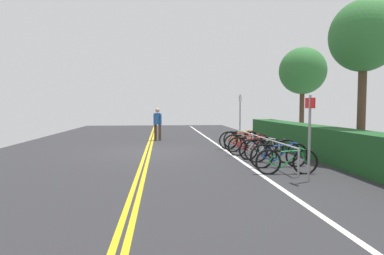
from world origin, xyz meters
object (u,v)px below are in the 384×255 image
object	(u,v)px
bicycle_5	(271,151)
sign_post_near	(240,114)
bicycle_0	(240,139)
pedestrian	(158,122)
bicycle_6	(279,155)
bicycle_2	(247,143)
sign_post_far	(310,129)
bicycle_3	(252,146)
tree_mid	(364,37)
tree_near_left	(303,71)
bicycle_4	(262,149)
bicycle_1	(240,140)
bike_rack	(258,141)
bicycle_7	(287,162)

from	to	relation	value
bicycle_5	sign_post_near	world-z (taller)	sign_post_near
bicycle_0	pedestrian	distance (m)	4.77
bicycle_6	pedestrian	xyz separation A→B (m)	(-8.00, -3.57, 0.61)
bicycle_2	sign_post_far	size ratio (longest dim) A/B	0.89
bicycle_3	tree_mid	xyz separation A→B (m)	(1.53, 3.15, 3.60)
bicycle_2	bicycle_3	size ratio (longest dim) A/B	1.02
bicycle_0	sign_post_near	world-z (taller)	sign_post_near
sign_post_near	tree_near_left	bearing A→B (deg)	117.85
bicycle_6	sign_post_near	size ratio (longest dim) A/B	0.78
bicycle_4	bicycle_5	world-z (taller)	bicycle_5
bicycle_1	sign_post_far	world-z (taller)	sign_post_far
bicycle_4	bicycle_5	bearing A→B (deg)	7.37
bicycle_0	bicycle_2	bearing A→B (deg)	-4.21
bicycle_1	bicycle_2	distance (m)	0.72
bicycle_6	pedestrian	world-z (taller)	pedestrian
bicycle_4	bicycle_6	world-z (taller)	bicycle_6
bicycle_3	sign_post_near	xyz separation A→B (m)	(-3.63, 0.42, 1.05)
bicycle_3	pedestrian	xyz separation A→B (m)	(-5.57, -3.42, 0.62)
bicycle_3	pedestrian	bearing A→B (deg)	-148.46
bicycle_2	sign_post_far	bearing A→B (deg)	1.07
bike_rack	bicycle_1	distance (m)	2.07
bicycle_2	bicycle_4	xyz separation A→B (m)	(1.83, 0.03, -0.00)
bicycle_0	tree_near_left	size ratio (longest dim) A/B	0.33
bicycle_4	bicycle_6	distance (m)	1.56
bicycle_2	tree_near_left	xyz separation A→B (m)	(-4.70, 4.20, 3.28)
bicycle_3	bicycle_4	xyz separation A→B (m)	(0.86, 0.10, -0.00)
sign_post_near	sign_post_far	size ratio (longest dim) A/B	1.15
bicycle_2	bicycle_5	size ratio (longest dim) A/B	1.08
bicycle_6	sign_post_far	distance (m)	2.09
bicycle_2	bicycle_7	distance (m)	4.35
bicycle_7	pedestrian	world-z (taller)	pedestrian
pedestrian	bicycle_3	bearing A→B (deg)	31.54
bicycle_4	sign_post_far	size ratio (longest dim) A/B	0.81
bicycle_4	pedestrian	size ratio (longest dim) A/B	0.98
tree_near_left	bicycle_4	bearing A→B (deg)	-32.59
bike_rack	bicycle_1	size ratio (longest dim) A/B	3.96
bicycle_1	tree_near_left	xyz separation A→B (m)	(-3.99, 4.29, 3.25)
pedestrian	tree_mid	bearing A→B (deg)	42.78
bicycle_1	bicycle_2	world-z (taller)	bicycle_1
bicycle_0	bicycle_3	bearing A→B (deg)	-4.24
bike_rack	bicycle_3	distance (m)	0.45
bicycle_5	bicycle_7	world-z (taller)	bicycle_5
bicycle_3	bicycle_2	bearing A→B (deg)	175.72
bicycle_3	tree_near_left	world-z (taller)	tree_near_left
tree_mid	bicycle_5	bearing A→B (deg)	-89.01
bicycle_3	tree_mid	bearing A→B (deg)	64.11
bicycle_1	bicycle_3	distance (m)	1.68
tree_mid	bicycle_7	bearing A→B (deg)	-59.60
bicycle_7	tree_mid	distance (m)	5.13
bicycle_0	tree_mid	xyz separation A→B (m)	(4.04, 2.97, 3.58)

